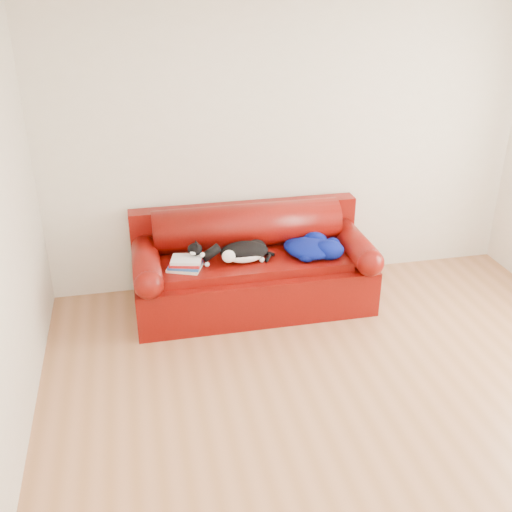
{
  "coord_description": "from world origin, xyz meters",
  "views": [
    {
      "loc": [
        -1.42,
        -3.18,
        2.8
      ],
      "look_at": [
        -0.45,
        1.35,
        0.56
      ],
      "focal_mm": 42.0,
      "sensor_mm": 36.0,
      "label": 1
    }
  ],
  "objects_px": {
    "sofa_base": "(253,281)",
    "cat": "(244,252)",
    "book_stack": "(186,264)",
    "blanket": "(313,247)"
  },
  "relations": [
    {
      "from": "sofa_base",
      "to": "book_stack",
      "type": "relative_size",
      "value": 6.36
    },
    {
      "from": "sofa_base",
      "to": "book_stack",
      "type": "xyz_separation_m",
      "value": [
        -0.61,
        -0.14,
        0.31
      ]
    },
    {
      "from": "sofa_base",
      "to": "cat",
      "type": "distance_m",
      "value": 0.37
    },
    {
      "from": "book_stack",
      "to": "cat",
      "type": "xyz_separation_m",
      "value": [
        0.51,
        0.04,
        0.04
      ]
    },
    {
      "from": "sofa_base",
      "to": "book_stack",
      "type": "bearing_deg",
      "value": -166.98
    },
    {
      "from": "sofa_base",
      "to": "cat",
      "type": "bearing_deg",
      "value": -134.6
    },
    {
      "from": "sofa_base",
      "to": "cat",
      "type": "relative_size",
      "value": 3.41
    },
    {
      "from": "blanket",
      "to": "cat",
      "type": "bearing_deg",
      "value": -179.42
    },
    {
      "from": "cat",
      "to": "blanket",
      "type": "relative_size",
      "value": 1.12
    },
    {
      "from": "sofa_base",
      "to": "blanket",
      "type": "xyz_separation_m",
      "value": [
        0.52,
        -0.09,
        0.33
      ]
    }
  ]
}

